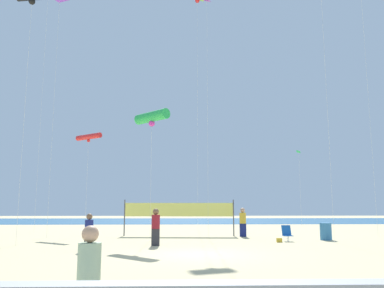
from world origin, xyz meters
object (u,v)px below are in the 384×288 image
at_px(kite_green_tube, 152,117).
at_px(beachgoer_mustard_shirt, 243,221).
at_px(beachgoer_maroon_shirt, 156,226).
at_px(volleyball_net, 179,211).
at_px(kite_magenta_diamond, 207,6).
at_px(beachgoer_navy_shirt, 89,231).
at_px(beach_handbag, 279,240).
at_px(kite_red_tube, 89,137).
at_px(mother_figure, 89,274).
at_px(folding_beach_chair, 287,233).
at_px(trash_barrel, 326,231).
at_px(kite_green_diamond, 299,154).

bearing_deg(kite_green_tube, beachgoer_mustard_shirt, 28.70).
bearing_deg(beachgoer_maroon_shirt, volleyball_net, 56.75).
bearing_deg(kite_magenta_diamond, beachgoer_mustard_shirt, 5.84).
relative_size(beachgoer_navy_shirt, kite_green_tube, 0.22).
relative_size(beach_handbag, kite_red_tube, 0.04).
height_order(volleyball_net, beach_handbag, volleyball_net).
relative_size(beachgoer_maroon_shirt, kite_magenta_diamond, 0.11).
bearing_deg(mother_figure, folding_beach_chair, 85.53).
distance_m(mother_figure, kite_magenta_diamond, 24.53).
distance_m(volleyball_net, kite_green_tube, 7.11).
xyz_separation_m(beach_handbag, kite_red_tube, (-12.20, 6.62, 6.86)).
height_order(trash_barrel, volleyball_net, volleyball_net).
bearing_deg(mother_figure, kite_green_tube, 111.70).
relative_size(mother_figure, kite_magenta_diamond, 0.10).
distance_m(beachgoer_navy_shirt, kite_magenta_diamond, 17.84).
relative_size(mother_figure, beachgoer_maroon_shirt, 0.91).
bearing_deg(folding_beach_chair, volleyball_net, 162.50).
distance_m(beachgoer_navy_shirt, beachgoer_maroon_shirt, 3.55).
bearing_deg(volleyball_net, kite_magenta_diamond, -30.67).
relative_size(beachgoer_navy_shirt, kite_magenta_diamond, 0.10).
relative_size(kite_magenta_diamond, kite_green_diamond, 2.31).
height_order(kite_magenta_diamond, kite_green_tube, kite_magenta_diamond).
height_order(beach_handbag, kite_red_tube, kite_red_tube).
bearing_deg(beachgoer_mustard_shirt, mother_figure, 156.46).
height_order(beachgoer_mustard_shirt, kite_green_diamond, kite_green_diamond).
height_order(kite_magenta_diamond, kite_red_tube, kite_magenta_diamond).
distance_m(beachgoer_maroon_shirt, folding_beach_chair, 7.72).
bearing_deg(volleyball_net, beachgoer_mustard_shirt, -12.17).
relative_size(volleyball_net, beach_handbag, 25.55).
xyz_separation_m(mother_figure, trash_barrel, (10.20, 16.63, -0.41)).
bearing_deg(kite_magenta_diamond, volleyball_net, 149.33).
bearing_deg(kite_red_tube, mother_figure, -76.87).
relative_size(beachgoer_navy_shirt, kite_green_diamond, 0.23).
relative_size(folding_beach_chair, kite_green_tube, 0.12).
bearing_deg(folding_beach_chair, kite_green_tube, -164.10).
height_order(trash_barrel, kite_magenta_diamond, kite_magenta_diamond).
bearing_deg(kite_magenta_diamond, trash_barrel, -19.88).
xyz_separation_m(mother_figure, kite_green_tube, (-0.11, 16.11, 6.30)).
bearing_deg(beachgoer_maroon_shirt, mother_figure, -114.50).
bearing_deg(mother_figure, kite_magenta_diamond, 101.07).
bearing_deg(beach_handbag, kite_green_diamond, 68.12).
bearing_deg(beachgoer_navy_shirt, beach_handbag, -108.25).
bearing_deg(kite_green_tube, beachgoer_navy_shirt, -118.82).
xyz_separation_m(beachgoer_maroon_shirt, kite_red_tube, (-5.46, 8.29, 5.98)).
relative_size(folding_beach_chair, trash_barrel, 0.89).
bearing_deg(folding_beach_chair, kite_red_tube, 172.13).
bearing_deg(beachgoer_maroon_shirt, kite_green_diamond, 28.97).
bearing_deg(beachgoer_mustard_shirt, kite_green_tube, 111.66).
xyz_separation_m(mother_figure, kite_magenta_diamond, (3.44, 19.07, 15.03)).
bearing_deg(beach_handbag, volleyball_net, 138.59).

